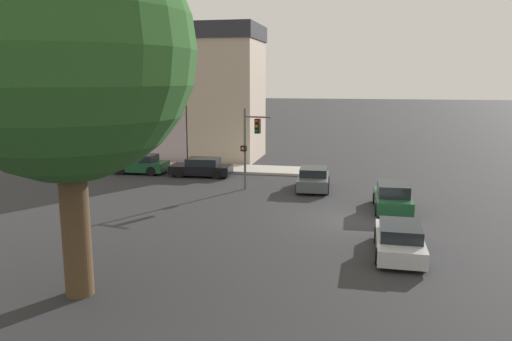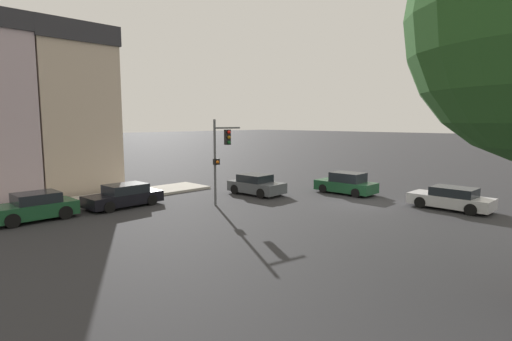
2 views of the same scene
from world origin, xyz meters
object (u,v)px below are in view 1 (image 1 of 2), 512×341
Objects in this scene: traffic_signal at (251,138)px; crossing_car_1 at (313,179)px; parked_car_2 at (72,162)px; crossing_car_2 at (393,198)px; crossing_car_0 at (399,240)px; street_tree at (64,52)px; parked_car_1 at (141,164)px; parked_car_0 at (202,167)px.

crossing_car_1 is at bearing 114.56° from traffic_signal.
parked_car_2 is (3.56, 14.54, -2.57)m from traffic_signal.
parked_car_2 is (6.86, 22.90, 0.02)m from crossing_car_2.
crossing_car_2 is (6.89, -0.14, 0.07)m from crossing_car_0.
street_tree is 2.68× the size of crossing_car_0.
parked_car_1 is (7.10, 17.43, -0.02)m from crossing_car_2.
crossing_car_1 is 6.18m from crossing_car_2.
crossing_car_2 is 1.07× the size of parked_car_1.
parked_car_2 reaches higher than crossing_car_1.
crossing_car_2 reaches higher than crossing_car_0.
street_tree reaches higher than crossing_car_1.
street_tree reaches higher than crossing_car_2.
crossing_car_2 is at bearing 149.39° from parked_car_0.
crossing_car_0 is 11.92m from crossing_car_1.
parked_car_1 is at bearing 19.20° from street_tree.
crossing_car_0 is 1.00× the size of parked_car_2.
crossing_car_2 is (-4.19, -4.55, 0.03)m from crossing_car_1.
parked_car_0 is (3.61, 4.36, -2.66)m from traffic_signal.
street_tree is 24.25m from parked_car_2.
traffic_signal is 1.31× the size of parked_car_1.
crossing_car_2 is at bearing 79.93° from traffic_signal.
crossing_car_1 is (11.08, 4.40, 0.04)m from crossing_car_0.
street_tree is at bearing 3.93° from traffic_signal.
parked_car_2 is (-0.24, 5.48, 0.04)m from parked_car_1.
crossing_car_0 is 22.23m from parked_car_1.
crossing_car_0 is 18.68m from parked_car_0.
parked_car_0 is at bearing 177.49° from parked_car_1.
street_tree is at bearing 94.37° from parked_car_0.
parked_car_0 is (19.71, 2.22, -7.01)m from street_tree.
crossing_car_1 is (16.98, -5.95, -6.99)m from street_tree.
parked_car_0 is at bearing 179.61° from parked_car_2.
street_tree is at bearing 108.88° from parked_car_1.
traffic_signal is 1.23× the size of crossing_car_2.
traffic_signal is at bearing 165.54° from parked_car_2.
parked_car_2 is at bearing -92.23° from traffic_signal.
crossing_car_0 is 6.89m from crossing_car_2.
crossing_car_2 is (12.79, -10.50, -6.96)m from street_tree.
parked_car_1 is at bearing -178.22° from parked_car_2.
parked_car_1 is (19.89, 6.93, -6.97)m from street_tree.
traffic_signal is 10.17m from parked_car_1.
traffic_signal reaches higher than crossing_car_1.
parked_car_1 reaches higher than crossing_car_1.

